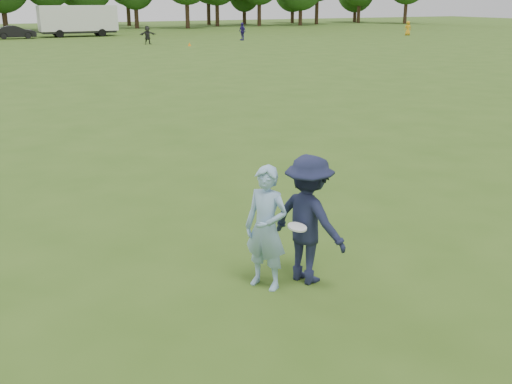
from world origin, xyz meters
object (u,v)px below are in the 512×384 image
Objects in this scene: player_far_d at (148,35)px; thrower at (266,228)px; player_far_b at (242,31)px; car_f at (15,32)px; cargo_trailer at (78,19)px; defender at (309,220)px; field_cone at (189,44)px; player_far_c at (408,28)px.

thrower is at bearing -104.67° from player_far_d.
player_far_b reaches higher than player_far_d.
player_far_b is at bearing -123.06° from car_f.
player_far_b is 0.19× the size of cargo_trailer.
cargo_trailer is at bearing -81.96° from car_f.
cargo_trailer is at bearing -28.14° from defender.
player_far_d is (12.33, 46.69, -0.09)m from thrower.
car_f is at bearing 145.79° from thrower.
player_far_b reaches higher than field_cone.
car_f is (-9.80, 13.29, -0.16)m from player_far_d.
player_far_b is 0.43× the size of car_f.
car_f is at bearing -171.27° from cargo_trailer.
defender is 6.29× the size of field_cone.
cargo_trailer is (8.39, 61.07, 0.83)m from defender.
defender reaches higher than field_cone.
player_far_c is 35.86m from cargo_trailer.
field_cone is at bearing -38.64° from defender.
car_f is at bearing 1.23° from player_far_c.
player_far_b is 8.43m from field_cone.
defender is 60.10m from car_f.
cargo_trailer is at bearing 103.14° from player_far_d.
player_far_d is at bearing 19.90° from player_far_c.
defender is 45.55m from field_cone.
defender reaches higher than player_far_b.
car_f is at bearing -131.49° from player_far_b.
player_far_c is (19.83, -0.85, -0.07)m from player_far_b.
car_f is (1.89, 60.07, -0.29)m from defender.
field_cone is (14.32, 43.23, -0.79)m from defender.
field_cone is (-26.97, -3.59, -0.62)m from player_far_c.
thrower is at bearing 67.93° from player_far_c.
cargo_trailer reaches higher than car_f.
thrower reaches higher than player_far_b.
thrower is 45.67m from field_cone.
car_f is 20.94m from field_cone.
player_far_b is at bearing -44.55° from defender.
thrower reaches higher than player_far_c.
player_far_b is 5.66× the size of field_cone.
cargo_trailer reaches higher than player_far_c.
defender is at bearing 50.29° from thrower.
defender is at bearing 177.51° from car_f.
player_far_c is (41.28, 46.82, -0.17)m from defender.
thrower is at bearing 176.90° from car_f.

